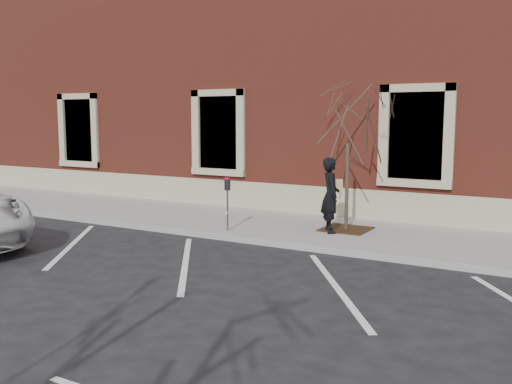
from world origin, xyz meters
The scene contains 9 objects.
ground centered at (0.00, 0.00, 0.00)m, with size 120.00×120.00×0.00m, color #28282B.
sidewalk_near centered at (0.00, 1.75, 0.07)m, with size 40.00×3.50×0.15m, color #9A9990.
curb_near centered at (0.00, -0.05, 0.07)m, with size 40.00×0.12×0.15m, color #9E9E99.
parking_stripes centered at (0.00, -2.20, 0.00)m, with size 28.00×4.40×0.01m, color silver, non-canonical shape.
building_civic centered at (0.00, 7.74, 4.00)m, with size 40.00×8.62×8.00m.
man centered at (1.59, 1.36, 1.04)m, with size 0.65×0.43×1.78m, color black.
parking_meter centered at (-0.61, 0.30, 1.05)m, with size 0.12×0.09×1.30m.
tree_grate centered at (1.81, 1.86, 0.16)m, with size 1.11×1.11×0.03m, color #392612.
sapling centered at (1.81, 1.86, 2.82)m, with size 2.29×2.29×3.82m.
Camera 1 is at (6.75, -11.05, 2.88)m, focal length 40.00 mm.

